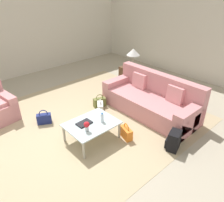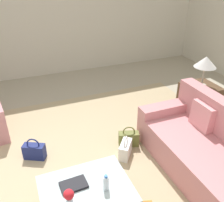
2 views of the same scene
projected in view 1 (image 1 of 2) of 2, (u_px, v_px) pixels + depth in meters
name	position (u px, v px, depth m)	size (l,w,h in m)	color
ground_plane	(63.00, 136.00, 4.66)	(12.00, 12.00, 0.00)	#A89E89
wall_right	(197.00, 31.00, 6.90)	(0.12, 8.00, 3.10)	beige
area_rug	(81.00, 122.00, 5.14)	(5.20, 4.40, 0.01)	tan
couch	(152.00, 100.00, 5.42)	(0.98, 2.42, 0.95)	#C67F84
coffee_table	(92.00, 125.00, 4.39)	(1.00, 0.78, 0.41)	silver
water_bottle	(102.00, 118.00, 4.38)	(0.06, 0.06, 0.20)	silver
coffee_table_book	(84.00, 123.00, 4.35)	(0.30, 0.20, 0.03)	black
flower_vase	(87.00, 126.00, 4.09)	(0.11, 0.11, 0.21)	#B2B7BC
side_table	(132.00, 75.00, 7.07)	(0.63, 0.63, 0.52)	#513823
table_lamp	(133.00, 52.00, 6.72)	(0.41, 0.41, 0.59)	#ADA899
handbag_white	(100.00, 107.00, 5.48)	(0.31, 0.34, 0.36)	white
handbag_orange	(126.00, 133.00, 4.55)	(0.22, 0.35, 0.36)	orange
handbag_olive	(100.00, 102.00, 5.72)	(0.35, 0.23, 0.36)	olive
handbag_navy	(44.00, 119.00, 5.03)	(0.35, 0.27, 0.36)	navy
backpack_black	(174.00, 141.00, 4.22)	(0.35, 0.32, 0.40)	black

